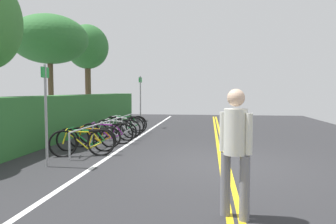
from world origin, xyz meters
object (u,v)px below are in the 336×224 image
Objects in this scene: bicycle_7 at (126,124)px; pedestrian at (235,144)px; bicycle_4 at (113,131)px; tree_far_right at (50,40)px; bicycle_2 at (95,137)px; bicycle_1 at (86,140)px; bicycle_8 at (127,123)px; sign_post_far at (140,97)px; sign_post_near at (46,106)px; bicycle_3 at (106,133)px; bicycle_6 at (124,126)px; bike_rack at (110,125)px; tree_extra at (87,48)px; bicycle_5 at (118,129)px; bicycle_0 at (82,143)px.

pedestrian is (-8.58, -3.82, 0.68)m from bicycle_7.
tree_far_right is at bearing 51.93° from bicycle_4.
bicycle_4 is at bearing -177.40° from bicycle_7.
tree_far_right reaches higher than bicycle_4.
bicycle_2 is 6.82m from tree_far_right.
tree_far_right is (9.49, 7.57, 3.04)m from pedestrian.
bicycle_1 is 1.01× the size of bicycle_7.
bicycle_7 reaches higher than bicycle_1.
bicycle_1 is 4.84m from bicycle_8.
sign_post_far is at bearing -75.67° from tree_far_right.
bicycle_2 is at bearing -179.39° from bicycle_8.
sign_post_near reaches higher than bicycle_2.
sign_post_near reaches higher than bicycle_3.
bicycle_2 is 0.94× the size of bicycle_6.
bike_rack is 4.11m from sign_post_far.
sign_post_far is (8.02, -0.46, 0.05)m from sign_post_near.
bicycle_7 is 9.41m from pedestrian.
bicycle_1 is 0.73× the size of sign_post_far.
bicycle_6 is 5.54m from sign_post_near.
tree_extra is at bearing 35.30° from bicycle_7.
bicycle_7 is at bearing 2.60° from bicycle_4.
bicycle_2 is 2.78m from bicycle_6.
pedestrian is (-5.14, -3.90, 0.72)m from bicycle_2.
bicycle_7 is 1.05× the size of bicycle_8.
sign_post_far is 0.44× the size of tree_extra.
bicycle_5 is 2.13m from bicycle_8.
bicycle_3 is at bearing -178.18° from bicycle_7.
bicycle_0 is 4.82m from bicycle_7.
pedestrian reaches higher than bicycle_0.
bicycle_5 is 0.74× the size of sign_post_near.
bicycle_2 is at bearing 178.26° from bike_rack.
bicycle_3 is 0.76× the size of sign_post_near.
tree_far_right is at bearing 33.78° from bicycle_0.
tree_extra is at bearing 32.72° from bicycle_6.
bicycle_8 is (5.52, 0.20, -0.04)m from bicycle_0.
tree_far_right is (0.20, 3.63, 3.75)m from bicycle_8.
bicycle_4 is at bearing 29.88° from pedestrian.
bicycle_7 is at bearing -1.35° from bicycle_2.
bicycle_5 reaches higher than bicycle_1.
bicycle_4 is 0.71× the size of sign_post_near.
sign_post_far is (4.03, -0.12, 1.14)m from bicycle_4.
bicycle_3 is at bearing -154.95° from tree_extra.
bicycle_5 is (0.69, 0.02, 0.02)m from bicycle_4.
bicycle_6 is at bearing 0.05° from bicycle_3.
sign_post_near is at bearing 176.69° from sign_post_far.
bicycle_0 is 3.41m from bicycle_5.
sign_post_far is 4.86m from tree_far_right.
sign_post_near reaches higher than pedestrian.
bicycle_8 is at bearing 8.83° from bicycle_6.
bicycle_7 is 0.34× the size of tree_far_right.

